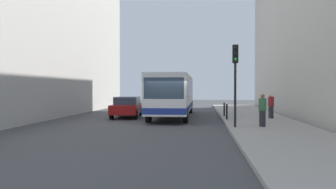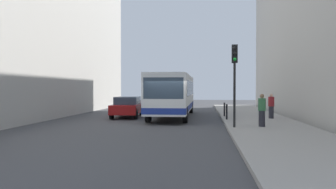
{
  "view_description": "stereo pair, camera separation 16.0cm",
  "coord_description": "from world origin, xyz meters",
  "px_view_note": "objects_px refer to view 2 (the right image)",
  "views": [
    {
      "loc": [
        1.9,
        -18.41,
        2.1
      ],
      "look_at": [
        -0.34,
        2.96,
        1.68
      ],
      "focal_mm": 34.61,
      "sensor_mm": 36.0,
      "label": 1
    },
    {
      "loc": [
        2.06,
        -18.39,
        2.1
      ],
      "look_at": [
        -0.34,
        2.96,
        1.68
      ],
      "focal_mm": 34.61,
      "sensor_mm": 36.0,
      "label": 2
    }
  ],
  "objects_px": {
    "pedestrian_near_signal": "(262,110)",
    "car_behind_bus": "(177,101)",
    "pedestrian_mid_sidewalk": "(271,106)",
    "car_beside_bus": "(127,106)",
    "bollard_mid": "(224,109)",
    "bus": "(173,93)",
    "traffic_light": "(235,70)",
    "bollard_near": "(227,112)"
  },
  "relations": [
    {
      "from": "bus",
      "to": "car_beside_bus",
      "type": "xyz_separation_m",
      "value": [
        -3.27,
        -0.62,
        -0.94
      ]
    },
    {
      "from": "bus",
      "to": "traffic_light",
      "type": "distance_m",
      "value": 8.16
    },
    {
      "from": "bus",
      "to": "bollard_mid",
      "type": "height_order",
      "value": "bus"
    },
    {
      "from": "traffic_light",
      "to": "bollard_mid",
      "type": "relative_size",
      "value": 4.32
    },
    {
      "from": "car_behind_bus",
      "to": "pedestrian_mid_sidewalk",
      "type": "height_order",
      "value": "pedestrian_mid_sidewalk"
    },
    {
      "from": "pedestrian_near_signal",
      "to": "car_behind_bus",
      "type": "bearing_deg",
      "value": -20.14
    },
    {
      "from": "pedestrian_near_signal",
      "to": "bus",
      "type": "bearing_deg",
      "value": -1.16
    },
    {
      "from": "car_behind_bus",
      "to": "bollard_near",
      "type": "distance_m",
      "value": 13.89
    },
    {
      "from": "bollard_near",
      "to": "bollard_mid",
      "type": "bearing_deg",
      "value": 90.0
    },
    {
      "from": "car_beside_bus",
      "to": "bollard_mid",
      "type": "relative_size",
      "value": 4.76
    },
    {
      "from": "bus",
      "to": "traffic_light",
      "type": "bearing_deg",
      "value": 117.86
    },
    {
      "from": "bus",
      "to": "car_beside_bus",
      "type": "bearing_deg",
      "value": 10.93
    },
    {
      "from": "traffic_light",
      "to": "bollard_near",
      "type": "xyz_separation_m",
      "value": [
        -0.1,
        4.05,
        -2.38
      ]
    },
    {
      "from": "car_beside_bus",
      "to": "bollard_near",
      "type": "height_order",
      "value": "car_beside_bus"
    },
    {
      "from": "pedestrian_near_signal",
      "to": "pedestrian_mid_sidewalk",
      "type": "height_order",
      "value": "pedestrian_near_signal"
    },
    {
      "from": "bollard_mid",
      "to": "pedestrian_near_signal",
      "type": "height_order",
      "value": "pedestrian_near_signal"
    },
    {
      "from": "pedestrian_near_signal",
      "to": "traffic_light",
      "type": "bearing_deg",
      "value": 70.03
    },
    {
      "from": "car_behind_bus",
      "to": "bollard_mid",
      "type": "relative_size",
      "value": 4.68
    },
    {
      "from": "car_behind_bus",
      "to": "pedestrian_mid_sidewalk",
      "type": "bearing_deg",
      "value": 121.67
    },
    {
      "from": "bus",
      "to": "car_behind_bus",
      "type": "xyz_separation_m",
      "value": [
        -0.55,
        10.14,
        -0.94
      ]
    },
    {
      "from": "traffic_light",
      "to": "pedestrian_mid_sidewalk",
      "type": "relative_size",
      "value": 2.55
    },
    {
      "from": "pedestrian_near_signal",
      "to": "pedestrian_mid_sidewalk",
      "type": "xyz_separation_m",
      "value": [
        1.37,
        4.59,
        -0.03
      ]
    },
    {
      "from": "traffic_light",
      "to": "bollard_mid",
      "type": "height_order",
      "value": "traffic_light"
    },
    {
      "from": "pedestrian_mid_sidewalk",
      "to": "traffic_light",
      "type": "bearing_deg",
      "value": -11.25
    },
    {
      "from": "car_behind_bus",
      "to": "traffic_light",
      "type": "height_order",
      "value": "traffic_light"
    },
    {
      "from": "car_beside_bus",
      "to": "bollard_mid",
      "type": "xyz_separation_m",
      "value": [
        6.9,
        -0.16,
        -0.16
      ]
    },
    {
      "from": "bus",
      "to": "traffic_light",
      "type": "height_order",
      "value": "traffic_light"
    },
    {
      "from": "traffic_light",
      "to": "car_behind_bus",
      "type": "bearing_deg",
      "value": 103.93
    },
    {
      "from": "traffic_light",
      "to": "bollard_mid",
      "type": "distance_m",
      "value": 6.8
    },
    {
      "from": "pedestrian_mid_sidewalk",
      "to": "pedestrian_near_signal",
      "type": "bearing_deg",
      "value": 0.89
    },
    {
      "from": "bus",
      "to": "bollard_near",
      "type": "distance_m",
      "value": 4.9
    },
    {
      "from": "bollard_near",
      "to": "pedestrian_near_signal",
      "type": "xyz_separation_m",
      "value": [
        1.52,
        -3.56,
        0.35
      ]
    },
    {
      "from": "bus",
      "to": "pedestrian_near_signal",
      "type": "bearing_deg",
      "value": 127.99
    },
    {
      "from": "bus",
      "to": "car_beside_bus",
      "type": "distance_m",
      "value": 3.46
    },
    {
      "from": "bollard_mid",
      "to": "car_behind_bus",
      "type": "bearing_deg",
      "value": 110.99
    },
    {
      "from": "bus",
      "to": "pedestrian_mid_sidewalk",
      "type": "bearing_deg",
      "value": 162.66
    },
    {
      "from": "bus",
      "to": "bollard_near",
      "type": "bearing_deg",
      "value": 139.82
    },
    {
      "from": "car_beside_bus",
      "to": "bollard_mid",
      "type": "bearing_deg",
      "value": 174.57
    },
    {
      "from": "bus",
      "to": "car_beside_bus",
      "type": "relative_size",
      "value": 2.44
    },
    {
      "from": "bus",
      "to": "pedestrian_mid_sidewalk",
      "type": "height_order",
      "value": "bus"
    },
    {
      "from": "bus",
      "to": "car_behind_bus",
      "type": "height_order",
      "value": "bus"
    },
    {
      "from": "car_behind_bus",
      "to": "pedestrian_near_signal",
      "type": "xyz_separation_m",
      "value": [
        5.71,
        -16.8,
        0.19
      ]
    }
  ]
}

